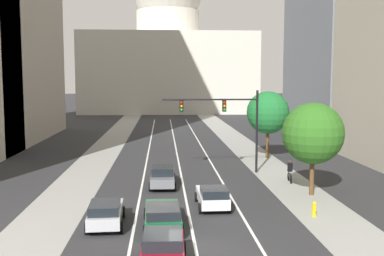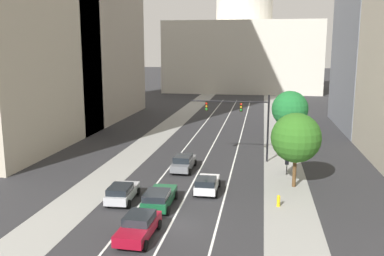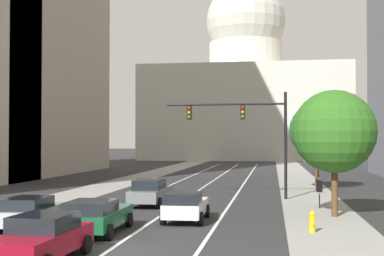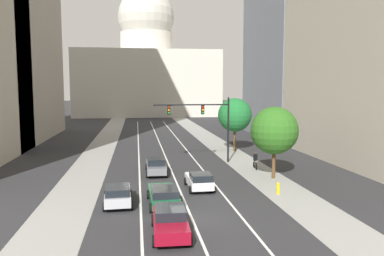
# 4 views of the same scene
# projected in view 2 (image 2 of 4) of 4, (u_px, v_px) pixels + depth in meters

# --- Properties ---
(ground_plane) EXTENTS (400.00, 400.00, 0.00)m
(ground_plane) POSITION_uv_depth(u_px,v_px,m) (225.00, 123.00, 67.06)
(ground_plane) COLOR #2B2B2D
(sidewalk_left) EXTENTS (3.82, 130.00, 0.01)m
(sidewalk_left) POSITION_uv_depth(u_px,v_px,m) (168.00, 127.00, 63.56)
(sidewalk_left) COLOR gray
(sidewalk_left) RESTS_ON ground
(sidewalk_right) EXTENTS (3.82, 130.00, 0.01)m
(sidewalk_right) POSITION_uv_depth(u_px,v_px,m) (277.00, 130.00, 60.88)
(sidewalk_right) COLOR gray
(sidewalk_right) RESTS_ON ground
(lane_stripe_left) EXTENTS (0.16, 90.00, 0.01)m
(lane_stripe_left) POSITION_uv_depth(u_px,v_px,m) (190.00, 142.00, 53.05)
(lane_stripe_left) COLOR white
(lane_stripe_left) RESTS_ON ground
(lane_stripe_center) EXTENTS (0.16, 90.00, 0.01)m
(lane_stripe_center) POSITION_uv_depth(u_px,v_px,m) (214.00, 143.00, 52.53)
(lane_stripe_center) COLOR white
(lane_stripe_center) RESTS_ON ground
(lane_stripe_right) EXTENTS (0.16, 90.00, 0.01)m
(lane_stripe_right) POSITION_uv_depth(u_px,v_px,m) (239.00, 144.00, 52.02)
(lane_stripe_right) COLOR white
(lane_stripe_right) RESTS_ON ground
(capitol_building) EXTENTS (41.53, 28.51, 39.47)m
(capitol_building) POSITION_uv_depth(u_px,v_px,m) (243.00, 42.00, 119.11)
(capitol_building) COLOR beige
(capitol_building) RESTS_ON ground
(car_gray) EXTENTS (1.98, 4.80, 1.55)m
(car_gray) POSITION_uv_depth(u_px,v_px,m) (184.00, 162.00, 40.82)
(car_gray) COLOR slate
(car_gray) RESTS_ON ground
(car_white) EXTENTS (1.99, 4.04, 1.45)m
(car_white) POSITION_uv_depth(u_px,v_px,m) (207.00, 184.00, 34.43)
(car_white) COLOR silver
(car_white) RESTS_ON ground
(car_crimson) EXTENTS (2.13, 4.53, 1.50)m
(car_crimson) POSITION_uv_depth(u_px,v_px,m) (139.00, 226.00, 26.20)
(car_crimson) COLOR maroon
(car_crimson) RESTS_ON ground
(car_green) EXTENTS (2.18, 4.73, 1.44)m
(car_green) POSITION_uv_depth(u_px,v_px,m) (159.00, 197.00, 31.28)
(car_green) COLOR #14512D
(car_green) RESTS_ON ground
(car_silver) EXTENTS (2.08, 4.24, 1.44)m
(car_silver) POSITION_uv_depth(u_px,v_px,m) (122.00, 192.00, 32.39)
(car_silver) COLOR #B2B5BA
(car_silver) RESTS_ON ground
(traffic_signal_mast) EXTENTS (8.16, 0.39, 7.08)m
(traffic_signal_mast) POSITION_uv_depth(u_px,v_px,m) (244.00, 115.00, 43.58)
(traffic_signal_mast) COLOR black
(traffic_signal_mast) RESTS_ON ground
(fire_hydrant) EXTENTS (0.26, 0.35, 0.91)m
(fire_hydrant) POSITION_uv_depth(u_px,v_px,m) (278.00, 201.00, 31.44)
(fire_hydrant) COLOR yellow
(fire_hydrant) RESTS_ON ground
(cyclist) EXTENTS (0.38, 1.70, 1.72)m
(cyclist) POSITION_uv_depth(u_px,v_px,m) (287.00, 164.00, 39.87)
(cyclist) COLOR black
(cyclist) RESTS_ON ground
(street_tree_far_right) EXTENTS (4.23, 4.23, 6.43)m
(street_tree_far_right) POSITION_uv_depth(u_px,v_px,m) (296.00, 138.00, 35.27)
(street_tree_far_right) COLOR #51381E
(street_tree_far_right) RESTS_ON ground
(street_tree_near_right) EXTENTS (4.31, 4.31, 6.82)m
(street_tree_near_right) POSITION_uv_depth(u_px,v_px,m) (290.00, 109.00, 49.72)
(street_tree_near_right) COLOR #51381E
(street_tree_near_right) RESTS_ON ground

